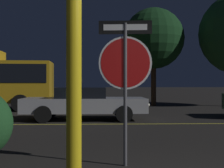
% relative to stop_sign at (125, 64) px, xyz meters
% --- Properties ---
extents(road_center_stripe, '(36.83, 0.12, 0.01)m').
position_rel_stop_sign_xyz_m(road_center_stripe, '(0.60, 5.34, -1.69)').
color(road_center_stripe, gold).
rests_on(road_center_stripe, ground_plane).
extents(stop_sign, '(0.88, 0.10, 2.40)m').
position_rel_stop_sign_xyz_m(stop_sign, '(0.00, 0.00, 0.00)').
color(stop_sign, '#4C4C51').
rests_on(stop_sign, ground_plane).
extents(yellow_pole_left, '(0.14, 0.14, 2.96)m').
position_rel_stop_sign_xyz_m(yellow_pole_left, '(-0.65, -2.25, -0.21)').
color(yellow_pole_left, yellow).
rests_on(yellow_pole_left, ground_plane).
extents(passing_car_2, '(4.68, 2.04, 1.22)m').
position_rel_stop_sign_xyz_m(passing_car_2, '(-1.03, 6.67, -1.05)').
color(passing_car_2, '#9E9EA3').
rests_on(passing_car_2, ground_plane).
extents(street_lamp, '(0.40, 0.40, 6.33)m').
position_rel_stop_sign_xyz_m(street_lamp, '(-1.78, 11.38, 2.23)').
color(street_lamp, '#4C4C51').
rests_on(street_lamp, ground_plane).
extents(tree_1, '(3.80, 3.80, 6.09)m').
position_rel_stop_sign_xyz_m(tree_1, '(2.90, 14.17, 2.49)').
color(tree_1, '#422D1E').
rests_on(tree_1, ground_plane).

